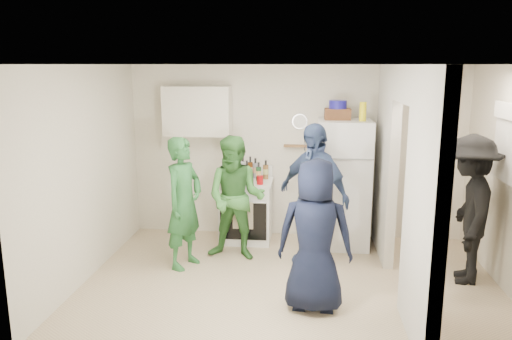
{
  "coord_description": "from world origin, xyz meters",
  "views": [
    {
      "loc": [
        0.17,
        -5.46,
        2.5
      ],
      "look_at": [
        -0.45,
        0.4,
        1.25
      ],
      "focal_mm": 35.0,
      "sensor_mm": 36.0,
      "label": 1
    }
  ],
  "objects_px": {
    "stove": "(246,211)",
    "yellow_cup_stack_top": "(363,112)",
    "person_denim": "(313,195)",
    "person_navy": "(315,236)",
    "person_green_center": "(236,198)",
    "wicker_basket": "(338,114)",
    "blue_bowl": "(338,104)",
    "fridge": "(343,184)",
    "person_nook": "(469,209)",
    "person_green_left": "(184,203)"
  },
  "relations": [
    {
      "from": "person_navy",
      "to": "person_nook",
      "type": "xyz_separation_m",
      "value": [
        1.76,
        0.89,
        0.07
      ]
    },
    {
      "from": "wicker_basket",
      "to": "person_green_left",
      "type": "height_order",
      "value": "wicker_basket"
    },
    {
      "from": "person_green_left",
      "to": "person_nook",
      "type": "height_order",
      "value": "person_nook"
    },
    {
      "from": "fridge",
      "to": "person_denim",
      "type": "relative_size",
      "value": 0.98
    },
    {
      "from": "person_navy",
      "to": "blue_bowl",
      "type": "bearing_deg",
      "value": -94.74
    },
    {
      "from": "wicker_basket",
      "to": "person_navy",
      "type": "xyz_separation_m",
      "value": [
        -0.3,
        -2.0,
        -1.04
      ]
    },
    {
      "from": "person_navy",
      "to": "person_denim",
      "type": "bearing_deg",
      "value": -85.59
    },
    {
      "from": "fridge",
      "to": "yellow_cup_stack_top",
      "type": "xyz_separation_m",
      "value": [
        0.22,
        -0.1,
        1.01
      ]
    },
    {
      "from": "wicker_basket",
      "to": "blue_bowl",
      "type": "height_order",
      "value": "blue_bowl"
    },
    {
      "from": "fridge",
      "to": "person_navy",
      "type": "relative_size",
      "value": 1.11
    },
    {
      "from": "stove",
      "to": "fridge",
      "type": "relative_size",
      "value": 0.5
    },
    {
      "from": "stove",
      "to": "blue_bowl",
      "type": "bearing_deg",
      "value": 0.91
    },
    {
      "from": "person_green_center",
      "to": "stove",
      "type": "bearing_deg",
      "value": 93.5
    },
    {
      "from": "stove",
      "to": "yellow_cup_stack_top",
      "type": "relative_size",
      "value": 3.54
    },
    {
      "from": "blue_bowl",
      "to": "person_navy",
      "type": "xyz_separation_m",
      "value": [
        -0.3,
        -2.0,
        -1.17
      ]
    },
    {
      "from": "person_green_center",
      "to": "person_denim",
      "type": "xyz_separation_m",
      "value": [
        0.99,
        -0.1,
        0.1
      ]
    },
    {
      "from": "person_denim",
      "to": "wicker_basket",
      "type": "bearing_deg",
      "value": 109.39
    },
    {
      "from": "person_denim",
      "to": "fridge",
      "type": "bearing_deg",
      "value": 101.96
    },
    {
      "from": "fridge",
      "to": "person_navy",
      "type": "height_order",
      "value": "fridge"
    },
    {
      "from": "fridge",
      "to": "blue_bowl",
      "type": "height_order",
      "value": "blue_bowl"
    },
    {
      "from": "person_denim",
      "to": "yellow_cup_stack_top",
      "type": "bearing_deg",
      "value": 86.63
    },
    {
      "from": "stove",
      "to": "yellow_cup_stack_top",
      "type": "bearing_deg",
      "value": -4.72
    },
    {
      "from": "person_green_left",
      "to": "fridge",
      "type": "bearing_deg",
      "value": -40.65
    },
    {
      "from": "yellow_cup_stack_top",
      "to": "wicker_basket",
      "type": "bearing_deg",
      "value": 154.89
    },
    {
      "from": "person_denim",
      "to": "person_navy",
      "type": "relative_size",
      "value": 1.13
    },
    {
      "from": "fridge",
      "to": "person_green_center",
      "type": "xyz_separation_m",
      "value": [
        -1.4,
        -0.65,
        -0.07
      ]
    },
    {
      "from": "stove",
      "to": "wicker_basket",
      "type": "bearing_deg",
      "value": 0.91
    },
    {
      "from": "wicker_basket",
      "to": "fridge",
      "type": "bearing_deg",
      "value": -26.57
    },
    {
      "from": "person_green_center",
      "to": "person_nook",
      "type": "bearing_deg",
      "value": -1.3
    },
    {
      "from": "wicker_basket",
      "to": "person_nook",
      "type": "xyz_separation_m",
      "value": [
        1.46,
        -1.12,
        -0.97
      ]
    },
    {
      "from": "fridge",
      "to": "person_navy",
      "type": "distance_m",
      "value": 2.0
    },
    {
      "from": "blue_bowl",
      "to": "person_green_left",
      "type": "bearing_deg",
      "value": -151.5
    },
    {
      "from": "yellow_cup_stack_top",
      "to": "person_denim",
      "type": "bearing_deg",
      "value": -134.06
    },
    {
      "from": "yellow_cup_stack_top",
      "to": "stove",
      "type": "bearing_deg",
      "value": 175.28
    },
    {
      "from": "wicker_basket",
      "to": "person_green_center",
      "type": "xyz_separation_m",
      "value": [
        -1.3,
        -0.7,
        -1.03
      ]
    },
    {
      "from": "person_green_center",
      "to": "wicker_basket",
      "type": "bearing_deg",
      "value": 35.59
    },
    {
      "from": "blue_bowl",
      "to": "person_denim",
      "type": "xyz_separation_m",
      "value": [
        -0.31,
        -0.8,
        -1.06
      ]
    },
    {
      "from": "stove",
      "to": "person_navy",
      "type": "height_order",
      "value": "person_navy"
    },
    {
      "from": "person_denim",
      "to": "person_nook",
      "type": "distance_m",
      "value": 1.8
    },
    {
      "from": "yellow_cup_stack_top",
      "to": "person_nook",
      "type": "relative_size",
      "value": 0.14
    },
    {
      "from": "yellow_cup_stack_top",
      "to": "person_navy",
      "type": "bearing_deg",
      "value": -108.54
    },
    {
      "from": "person_green_center",
      "to": "person_navy",
      "type": "height_order",
      "value": "person_green_center"
    },
    {
      "from": "person_green_center",
      "to": "person_denim",
      "type": "relative_size",
      "value": 0.89
    },
    {
      "from": "stove",
      "to": "person_nook",
      "type": "relative_size",
      "value": 0.51
    },
    {
      "from": "stove",
      "to": "yellow_cup_stack_top",
      "type": "distance_m",
      "value": 2.14
    },
    {
      "from": "person_green_center",
      "to": "person_navy",
      "type": "bearing_deg",
      "value": -45.27
    },
    {
      "from": "blue_bowl",
      "to": "person_navy",
      "type": "bearing_deg",
      "value": -98.55
    },
    {
      "from": "wicker_basket",
      "to": "person_denim",
      "type": "height_order",
      "value": "wicker_basket"
    },
    {
      "from": "person_green_left",
      "to": "person_denim",
      "type": "distance_m",
      "value": 1.6
    },
    {
      "from": "wicker_basket",
      "to": "person_navy",
      "type": "relative_size",
      "value": 0.22
    }
  ]
}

